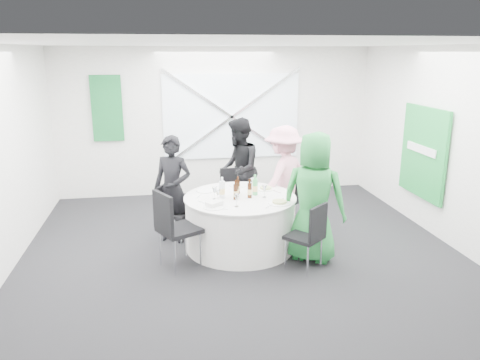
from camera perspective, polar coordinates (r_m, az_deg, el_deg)
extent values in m
plane|color=black|center=(6.57, 0.29, -8.90)|extent=(6.00, 6.00, 0.00)
plane|color=white|center=(5.99, 0.33, 16.32)|extent=(6.00, 6.00, 0.00)
plane|color=white|center=(9.05, -2.97, 7.10)|extent=(6.00, 0.00, 6.00)
plane|color=white|center=(3.34, 9.26, -7.77)|extent=(6.00, 0.00, 6.00)
plane|color=white|center=(7.26, 24.38, 3.68)|extent=(0.00, 6.00, 6.00)
cube|color=silver|center=(9.04, -1.05, 7.74)|extent=(2.60, 0.03, 1.60)
cube|color=silver|center=(9.00, -1.01, 7.71)|extent=(2.63, 0.05, 1.84)
cube|color=silver|center=(9.00, -1.01, 7.71)|extent=(2.63, 0.05, 1.84)
cube|color=#125B30|center=(8.96, -15.91, 8.38)|extent=(0.55, 0.04, 1.20)
cube|color=#1A8F37|center=(7.76, 21.43, 3.16)|extent=(0.05, 1.20, 1.40)
cylinder|color=silver|center=(6.61, 0.00, -5.27)|extent=(1.52, 1.52, 0.74)
cylinder|color=silver|center=(6.49, 0.00, -2.13)|extent=(1.56, 1.56, 0.02)
cube|color=black|center=(7.52, -0.87, -2.22)|extent=(0.42, 0.42, 0.05)
cube|color=black|center=(7.63, -1.02, -0.09)|extent=(0.38, 0.06, 0.43)
cylinder|color=silver|center=(7.76, 0.21, -3.39)|extent=(0.02, 0.02, 0.41)
cylinder|color=silver|center=(7.73, -2.18, -3.48)|extent=(0.02, 0.02, 0.41)
cylinder|color=silver|center=(7.46, 0.50, -4.18)|extent=(0.02, 0.02, 0.41)
cylinder|color=silver|center=(7.43, -1.98, -4.28)|extent=(0.02, 0.02, 0.41)
cube|color=black|center=(6.95, -7.89, -4.07)|extent=(0.51, 0.51, 0.04)
cube|color=black|center=(6.96, -9.30, -2.15)|extent=(0.20, 0.34, 0.40)
cylinder|color=silver|center=(7.22, -8.41, -5.13)|extent=(0.02, 0.02, 0.39)
cylinder|color=silver|center=(6.96, -9.51, -5.96)|extent=(0.02, 0.02, 0.39)
cylinder|color=silver|center=(7.09, -6.18, -5.42)|extent=(0.02, 0.02, 0.39)
cylinder|color=silver|center=(6.83, -7.21, -6.28)|extent=(0.02, 0.02, 0.39)
cube|color=black|center=(7.41, 5.17, -2.77)|extent=(0.53, 0.53, 0.04)
cube|color=black|center=(7.49, 5.97, -0.80)|extent=(0.26, 0.29, 0.40)
cylinder|color=silver|center=(7.52, 6.74, -4.22)|extent=(0.02, 0.02, 0.38)
cylinder|color=silver|center=(7.67, 4.82, -3.76)|extent=(0.02, 0.02, 0.38)
cylinder|color=silver|center=(7.28, 5.45, -4.86)|extent=(0.02, 0.02, 0.38)
cylinder|color=silver|center=(7.44, 3.50, -4.36)|extent=(0.02, 0.02, 0.38)
cube|color=black|center=(6.02, 7.81, -6.89)|extent=(0.57, 0.57, 0.05)
cube|color=black|center=(5.85, 9.51, -5.13)|extent=(0.32, 0.28, 0.43)
cylinder|color=silver|center=(5.91, 8.25, -9.76)|extent=(0.02, 0.02, 0.41)
cylinder|color=silver|center=(6.17, 9.85, -8.72)|extent=(0.02, 0.02, 0.41)
cylinder|color=silver|center=(6.07, 5.58, -8.98)|extent=(0.02, 0.02, 0.41)
cylinder|color=silver|center=(6.32, 7.25, -8.00)|extent=(0.02, 0.02, 0.41)
cube|color=black|center=(6.05, -7.38, -6.06)|extent=(0.64, 0.64, 0.06)
cube|color=black|center=(5.85, -9.36, -3.97)|extent=(0.25, 0.42, 0.50)
cylinder|color=silver|center=(6.22, -9.72, -8.16)|extent=(0.02, 0.02, 0.48)
cylinder|color=silver|center=(5.92, -7.95, -9.36)|extent=(0.02, 0.02, 0.48)
cylinder|color=silver|center=(6.39, -6.70, -7.38)|extent=(0.02, 0.02, 0.48)
cylinder|color=silver|center=(6.09, -4.82, -8.50)|extent=(0.02, 0.02, 0.48)
imported|color=black|center=(6.82, -8.21, -1.12)|extent=(0.68, 0.59, 1.57)
imported|color=black|center=(7.62, -0.17, 1.27)|extent=(0.57, 0.88, 1.69)
imported|color=pink|center=(7.28, 5.28, 0.28)|extent=(1.11, 1.06, 1.62)
imported|color=#217C36|center=(6.17, 8.97, -2.13)|extent=(1.01, 0.91, 1.73)
cylinder|color=white|center=(7.01, -0.18, -0.64)|extent=(0.28, 0.28, 0.01)
cylinder|color=white|center=(6.75, -4.22, -1.31)|extent=(0.26, 0.26, 0.01)
cylinder|color=white|center=(6.82, 3.16, -1.11)|extent=(0.26, 0.26, 0.01)
cylinder|color=#8C9F56|center=(6.82, 3.16, -0.95)|extent=(0.17, 0.17, 0.02)
cylinder|color=white|center=(6.21, 4.83, -2.82)|extent=(0.29, 0.29, 0.01)
cylinder|color=#8C9F56|center=(6.20, 4.83, -2.65)|extent=(0.19, 0.19, 0.02)
cylinder|color=white|center=(6.04, -3.24, -3.32)|extent=(0.27, 0.27, 0.01)
cube|color=silver|center=(6.06, -3.15, -2.90)|extent=(0.24, 0.22, 0.06)
cylinder|color=#38190A|center=(6.46, -0.42, -1.24)|extent=(0.06, 0.06, 0.19)
cylinder|color=#38190A|center=(6.42, -0.42, -0.18)|extent=(0.02, 0.02, 0.06)
cylinder|color=#E4C378|center=(6.46, -0.42, -1.40)|extent=(0.06, 0.06, 0.07)
cylinder|color=#38190A|center=(6.61, -0.27, -0.86)|extent=(0.06, 0.06, 0.19)
cylinder|color=#38190A|center=(6.57, -0.27, 0.17)|extent=(0.02, 0.02, 0.06)
cylinder|color=#E4C378|center=(6.61, -0.27, -1.02)|extent=(0.06, 0.06, 0.07)
cylinder|color=#38190A|center=(6.41, 1.19, -1.27)|extent=(0.06, 0.06, 0.21)
cylinder|color=#38190A|center=(6.37, 1.19, -0.10)|extent=(0.02, 0.02, 0.06)
cylinder|color=#E4C378|center=(6.41, 1.18, -1.45)|extent=(0.06, 0.06, 0.07)
cylinder|color=#38190A|center=(6.33, -0.55, -1.49)|extent=(0.06, 0.06, 0.21)
cylinder|color=#38190A|center=(6.29, -0.55, -0.31)|extent=(0.02, 0.02, 0.06)
cylinder|color=#E4C378|center=(6.34, -0.55, -1.67)|extent=(0.06, 0.06, 0.07)
cylinder|color=#44B25E|center=(6.54, 1.84, -0.85)|extent=(0.08, 0.08, 0.23)
cylinder|color=#44B25E|center=(6.50, 1.85, 0.38)|extent=(0.03, 0.03, 0.06)
cylinder|color=#E4C378|center=(6.54, 1.84, -1.04)|extent=(0.08, 0.08, 0.08)
cylinder|color=white|center=(6.41, -2.21, -1.17)|extent=(0.08, 0.08, 0.23)
cylinder|color=white|center=(6.37, -2.22, 0.08)|extent=(0.03, 0.03, 0.06)
cylinder|color=#E4C378|center=(6.42, -2.21, -1.37)|extent=(0.08, 0.08, 0.08)
cylinder|color=white|center=(6.38, -3.11, -2.33)|extent=(0.06, 0.06, 0.00)
cylinder|color=white|center=(6.37, -3.11, -1.89)|extent=(0.01, 0.01, 0.10)
cone|color=white|center=(6.35, -3.12, -1.23)|extent=(0.07, 0.07, 0.08)
cylinder|color=white|center=(6.47, 2.99, -2.09)|extent=(0.06, 0.06, 0.00)
cylinder|color=white|center=(6.45, 3.00, -1.65)|extent=(0.01, 0.01, 0.10)
cone|color=white|center=(6.43, 3.01, -1.00)|extent=(0.07, 0.07, 0.08)
cylinder|color=white|center=(6.29, -2.70, -2.60)|extent=(0.06, 0.06, 0.00)
cylinder|color=white|center=(6.27, -2.71, -2.15)|extent=(0.01, 0.01, 0.10)
cone|color=white|center=(6.25, -2.71, -1.48)|extent=(0.07, 0.07, 0.08)
cylinder|color=white|center=(6.08, -0.42, -3.23)|extent=(0.06, 0.06, 0.00)
cylinder|color=white|center=(6.06, -0.42, -2.76)|extent=(0.01, 0.01, 0.10)
cone|color=white|center=(6.04, -0.43, -2.08)|extent=(0.07, 0.07, 0.08)
cylinder|color=white|center=(6.84, 1.59, -1.11)|extent=(0.06, 0.06, 0.00)
cylinder|color=white|center=(6.82, 1.60, -0.69)|extent=(0.01, 0.01, 0.10)
cone|color=white|center=(6.80, 1.60, -0.08)|extent=(0.07, 0.07, 0.08)
cube|color=silver|center=(6.71, 4.56, -1.46)|extent=(0.09, 0.14, 0.01)
cube|color=silver|center=(6.95, 2.57, -0.82)|extent=(0.09, 0.14, 0.01)
cube|color=silver|center=(6.07, 3.49, -3.26)|extent=(0.11, 0.12, 0.01)
cube|color=silver|center=(6.36, 5.00, -2.44)|extent=(0.11, 0.12, 0.01)
cube|color=silver|center=(7.03, 0.82, -0.64)|extent=(0.15, 0.02, 0.01)
cube|color=silver|center=(6.96, -2.40, -0.80)|extent=(0.15, 0.02, 0.01)
cube|color=silver|center=(6.26, -4.73, -2.72)|extent=(0.10, 0.13, 0.01)
cube|color=silver|center=(5.98, -2.09, -3.55)|extent=(0.11, 0.12, 0.01)
cube|color=silver|center=(6.80, -4.09, -1.23)|extent=(0.08, 0.14, 0.01)
cube|color=silver|center=(6.49, -5.09, -2.06)|extent=(0.08, 0.14, 0.01)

